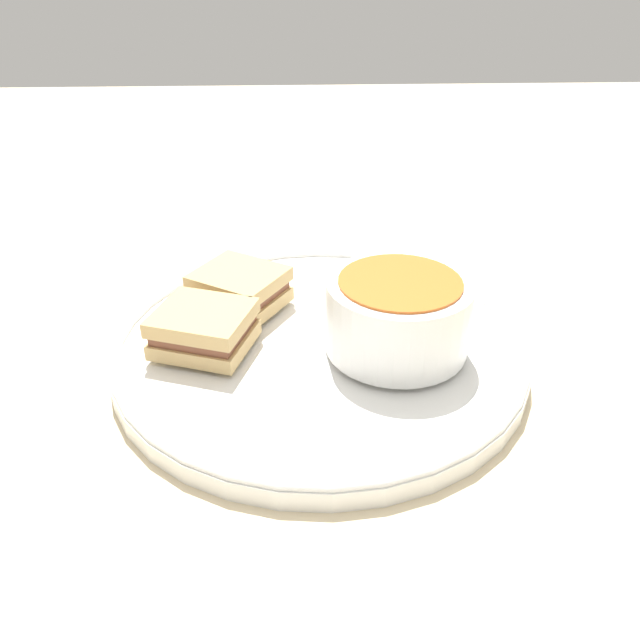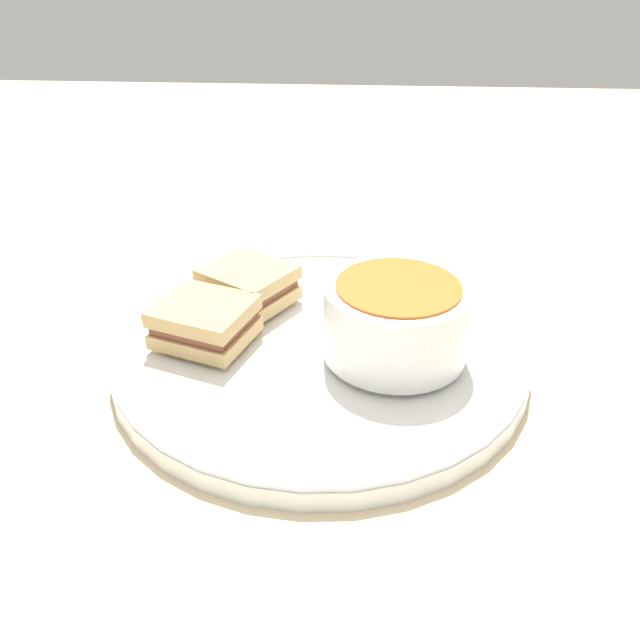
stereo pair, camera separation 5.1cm
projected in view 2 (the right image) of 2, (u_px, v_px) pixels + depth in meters
ground_plane at (320, 357)px, 0.53m from camera, size 2.40×2.40×0.00m
plate at (320, 346)px, 0.53m from camera, size 0.34×0.34×0.02m
soup_bowl at (396, 319)px, 0.49m from camera, size 0.11×0.11×0.06m
spoon at (363, 273)px, 0.62m from camera, size 0.09×0.10×0.01m
sandwich_half_near at (248, 284)px, 0.57m from camera, size 0.10×0.09×0.03m
sandwich_half_far at (205, 321)px, 0.51m from camera, size 0.09×0.09×0.03m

